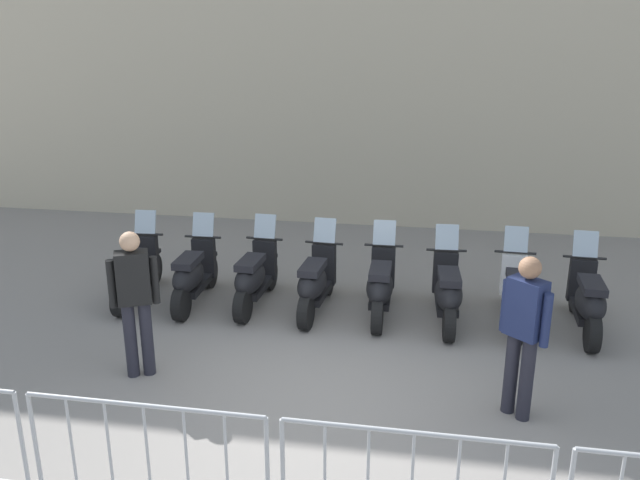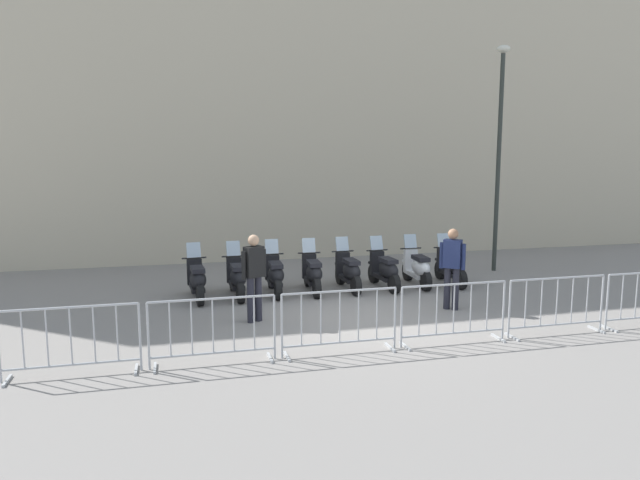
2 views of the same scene
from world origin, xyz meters
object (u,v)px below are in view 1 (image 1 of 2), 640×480
(motorcycle_2, at_px, (255,277))
(motorcycle_6, at_px, (515,295))
(motorcycle_0, at_px, (135,272))
(motorcycle_7, at_px, (587,301))
(motorcycle_3, at_px, (316,283))
(barrier_segment_2, at_px, (148,464))
(motorcycle_4, at_px, (381,286))
(motorcycle_5, at_px, (447,292))
(officer_mid_plaza, at_px, (524,328))
(officer_near_row_end, at_px, (135,296))
(motorcycle_1, at_px, (193,275))

(motorcycle_2, relative_size, motorcycle_6, 1.00)
(motorcycle_0, relative_size, motorcycle_7, 1.00)
(motorcycle_3, relative_size, barrier_segment_2, 0.88)
(motorcycle_0, relative_size, motorcycle_6, 1.00)
(motorcycle_0, xyz_separation_m, motorcycle_3, (2.69, 0.23, 0.00))
(motorcycle_4, height_order, motorcycle_5, same)
(motorcycle_2, bearing_deg, officer_mid_plaza, -29.11)
(motorcycle_3, relative_size, motorcycle_6, 1.00)
(motorcycle_0, height_order, motorcycle_3, same)
(motorcycle_4, relative_size, motorcycle_7, 1.00)
(barrier_segment_2, bearing_deg, motorcycle_6, 56.74)
(motorcycle_3, relative_size, officer_mid_plaza, 1.00)
(motorcycle_7, distance_m, officer_near_row_end, 5.69)
(motorcycle_1, bearing_deg, motorcycle_7, 4.21)
(officer_near_row_end, bearing_deg, motorcycle_2, 74.18)
(officer_near_row_end, bearing_deg, officer_mid_plaza, 2.70)
(motorcycle_2, bearing_deg, motorcycle_0, -172.98)
(barrier_segment_2, bearing_deg, motorcycle_1, 110.49)
(motorcycle_5, height_order, motorcycle_7, same)
(motorcycle_5, bearing_deg, officer_mid_plaza, -68.16)
(motorcycle_2, height_order, motorcycle_5, same)
(motorcycle_7, xyz_separation_m, officer_mid_plaza, (-0.95, -2.23, 0.53))
(motorcycle_1, distance_m, motorcycle_7, 5.41)
(motorcycle_5, bearing_deg, barrier_segment_2, -115.29)
(motorcycle_7, height_order, officer_near_row_end, officer_near_row_end)
(motorcycle_3, height_order, barrier_segment_2, motorcycle_3)
(motorcycle_1, relative_size, motorcycle_5, 1.00)
(barrier_segment_2, bearing_deg, officer_near_row_end, 121.27)
(motorcycle_6, bearing_deg, officer_near_row_end, -150.16)
(motorcycle_1, distance_m, officer_mid_plaza, 4.84)
(motorcycle_5, height_order, officer_near_row_end, officer_near_row_end)
(motorcycle_3, xyz_separation_m, officer_mid_plaza, (2.65, -1.99, 0.53))
(motorcycle_7, bearing_deg, motorcycle_0, -175.69)
(motorcycle_4, bearing_deg, officer_near_row_end, -136.67)
(motorcycle_0, distance_m, barrier_segment_2, 4.72)
(motorcycle_3, distance_m, motorcycle_4, 0.91)
(motorcycle_2, bearing_deg, officer_near_row_end, -105.82)
(motorcycle_0, xyz_separation_m, motorcycle_5, (4.50, 0.33, 0.00))
(barrier_segment_2, height_order, officer_mid_plaza, officer_mid_plaza)
(motorcycle_3, distance_m, barrier_segment_2, 4.28)
(motorcycle_0, relative_size, motorcycle_3, 1.00)
(motorcycle_0, bearing_deg, motorcycle_7, 4.31)
(motorcycle_0, distance_m, motorcycle_7, 6.31)
(motorcycle_5, xyz_separation_m, officer_near_row_end, (-3.33, -2.29, 0.53))
(motorcycle_1, bearing_deg, motorcycle_2, 9.14)
(barrier_segment_2, bearing_deg, motorcycle_7, 49.48)
(motorcycle_3, bearing_deg, barrier_segment_2, -93.40)
(motorcycle_5, bearing_deg, motorcycle_0, -175.76)
(motorcycle_7, bearing_deg, motorcycle_6, -179.42)
(barrier_segment_2, distance_m, officer_near_row_end, 2.48)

